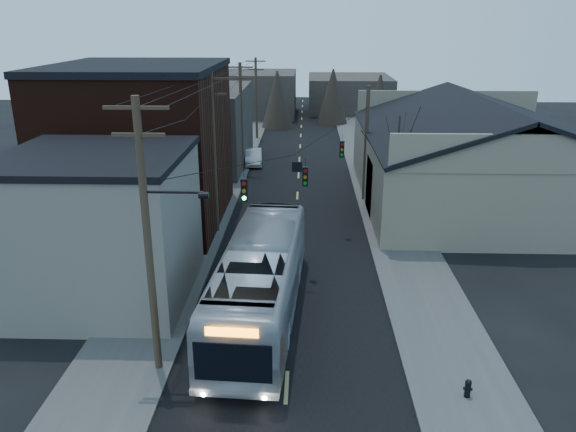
# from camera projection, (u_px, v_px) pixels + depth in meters

# --- Properties ---
(ground) EXTENTS (160.00, 160.00, 0.00)m
(ground) POSITION_uv_depth(u_px,v_px,m) (284.00, 424.00, 18.83)
(ground) COLOR black
(ground) RESTS_ON ground
(road_surface) EXTENTS (9.00, 110.00, 0.02)m
(road_surface) POSITION_uv_depth(u_px,v_px,m) (298.00, 182.00, 47.13)
(road_surface) COLOR black
(road_surface) RESTS_ON ground
(sidewalk_left) EXTENTS (4.00, 110.00, 0.12)m
(sidewalk_left) POSITION_uv_depth(u_px,v_px,m) (221.00, 180.00, 47.31)
(sidewalk_left) COLOR #474744
(sidewalk_left) RESTS_ON ground
(sidewalk_right) EXTENTS (4.00, 110.00, 0.12)m
(sidewalk_right) POSITION_uv_depth(u_px,v_px,m) (376.00, 182.00, 46.92)
(sidewalk_right) COLOR #474744
(sidewalk_right) RESTS_ON ground
(building_clapboard) EXTENTS (8.00, 8.00, 7.00)m
(building_clapboard) POSITION_uv_depth(u_px,v_px,m) (101.00, 229.00, 26.44)
(building_clapboard) COLOR slate
(building_clapboard) RESTS_ON ground
(building_brick) EXTENTS (10.00, 12.00, 10.00)m
(building_brick) POSITION_uv_depth(u_px,v_px,m) (142.00, 148.00, 36.36)
(building_brick) COLOR black
(building_brick) RESTS_ON ground
(building_left_far) EXTENTS (9.00, 14.00, 7.00)m
(building_left_far) POSITION_uv_depth(u_px,v_px,m) (197.00, 127.00, 51.93)
(building_left_far) COLOR #36312B
(building_left_far) RESTS_ON ground
(warehouse) EXTENTS (16.16, 20.60, 7.73)m
(warehouse) POSITION_uv_depth(u_px,v_px,m) (474.00, 166.00, 41.13)
(warehouse) COLOR gray
(warehouse) RESTS_ON ground
(building_far_left) EXTENTS (10.00, 12.00, 6.00)m
(building_far_left) POSITION_uv_depth(u_px,v_px,m) (260.00, 94.00, 79.35)
(building_far_left) COLOR #36312B
(building_far_left) RESTS_ON ground
(building_far_right) EXTENTS (12.00, 14.00, 5.00)m
(building_far_right) POSITION_uv_depth(u_px,v_px,m) (349.00, 93.00, 83.84)
(building_far_right) COLOR #36312B
(building_far_right) RESTS_ON ground
(bare_tree) EXTENTS (0.40, 0.40, 7.20)m
(bare_tree) POSITION_uv_depth(u_px,v_px,m) (396.00, 171.00, 36.31)
(bare_tree) COLOR black
(bare_tree) RESTS_ON ground
(utility_lines) EXTENTS (11.24, 45.28, 10.50)m
(utility_lines) POSITION_uv_depth(u_px,v_px,m) (254.00, 137.00, 40.07)
(utility_lines) COLOR #382B1E
(utility_lines) RESTS_ON ground
(bus) EXTENTS (3.91, 13.45, 3.70)m
(bus) POSITION_uv_depth(u_px,v_px,m) (260.00, 280.00, 25.08)
(bus) COLOR #ADB2B9
(bus) RESTS_ON ground
(parked_car) EXTENTS (1.92, 4.47, 1.43)m
(parked_car) POSITION_uv_depth(u_px,v_px,m) (253.00, 157.00, 52.58)
(parked_car) COLOR #B6B9BE
(parked_car) RESTS_ON ground
(fire_hydrant) EXTENTS (0.34, 0.24, 0.69)m
(fire_hydrant) POSITION_uv_depth(u_px,v_px,m) (468.00, 388.00, 19.92)
(fire_hydrant) COLOR black
(fire_hydrant) RESTS_ON sidewalk_right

